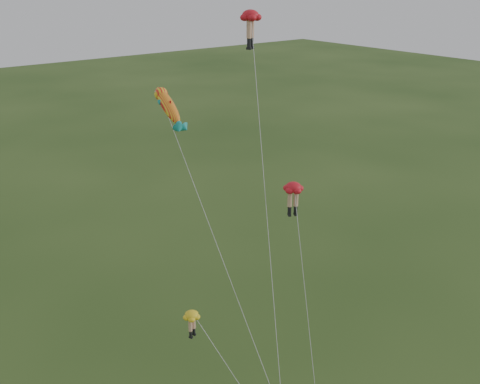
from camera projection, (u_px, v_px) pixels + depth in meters
legs_kite_red_high at (251, 24)px, 35.75m from camera, size 7.92×12.93×23.42m
legs_kite_red_mid at (294, 194)px, 33.99m from camera, size 3.18×6.22×13.37m
legs_kite_yellow at (195, 321)px, 30.56m from camera, size 3.62×4.38×7.82m
fish_kite at (169, 107)px, 33.26m from camera, size 1.48×12.44×19.27m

